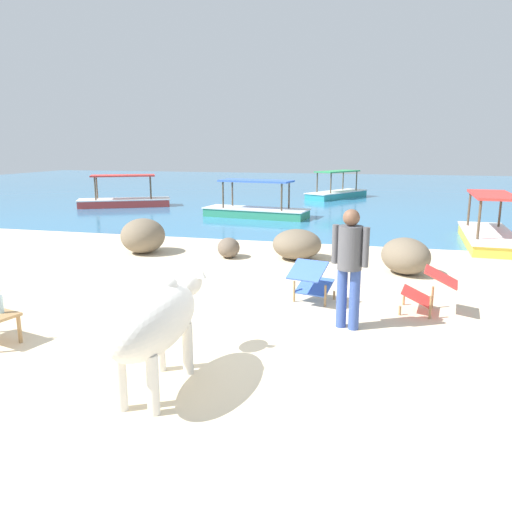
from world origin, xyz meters
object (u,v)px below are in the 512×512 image
Objects in this scene: person_standing at (350,260)px; boat_red at (124,200)px; deck_chair_far at (311,279)px; deck_chair_near at (429,288)px; boat_yellow at (488,234)px; boat_green at (256,209)px; cow at (157,319)px; boat_teal at (337,192)px; bottle at (0,304)px.

person_standing reaches higher than boat_red.
deck_chair_near is at bearing -77.39° from deck_chair_far.
person_standing is at bearing -20.87° from boat_yellow.
boat_red is at bearing 172.14° from boat_green.
boat_teal reaches higher than cow.
person_standing reaches higher than boat_green.
boat_green is (-5.00, 9.32, -0.13)m from deck_chair_near.
bottle is 0.08× the size of boat_green.
cow is 0.52× the size of boat_red.
deck_chair_far is 16.64m from boat_teal.
boat_green is at bearing 12.58° from boat_teal.
boat_teal is at bearing -72.46° from deck_chair_near.
boat_teal is (-1.76, 17.56, -0.70)m from person_standing.
person_standing is at bearing -132.74° from deck_chair_far.
boat_red is (-9.91, 11.95, -0.70)m from person_standing.
bottle is (-2.41, 0.62, -0.23)m from cow.
boat_yellow is at bearing 49.80° from bottle.
boat_red is at bearing -26.66° from boat_teal.
cow is 0.52× the size of boat_green.
boat_teal is at bearing 82.94° from bottle.
boat_teal is 7.61m from boat_green.
boat_teal is 0.99× the size of boat_green.
person_standing reaches higher than cow.
person_standing is at bearing 20.96° from bottle.
boat_red is 9.89m from boat_teal.
deck_chair_near is 0.96× the size of deck_chair_far.
boat_red is 13.88m from boat_yellow.
deck_chair_near is 10.58m from boat_green.
cow is at bearing 93.03° from boat_red.
bottle is at bearing 21.76° from boat_teal.
cow is 2.80m from person_standing.
boat_yellow and boat_green have the same top height.
boat_green is (-3.89, 10.25, -0.70)m from person_standing.
boat_yellow is at bearing -28.28° from cow.
bottle is at bearing 86.09° from boat_red.
person_standing is (0.63, -0.96, 0.56)m from deck_chair_far.
deck_chair_far is 6.93m from boat_yellow.
boat_teal is (-1.13, 16.60, -0.13)m from deck_chair_far.
deck_chair_near is at bearing -42.92° from cow.
boat_yellow and boat_teal have the same top height.
cow is at bearing 55.58° from deck_chair_near.
deck_chair_far is at bearing 32.71° from boat_teal.
person_standing reaches higher than boat_yellow.
cow is at bearing 28.93° from boat_teal.
boat_green is at bearing -54.05° from deck_chair_near.
boat_green is (-6.89, 3.39, 0.00)m from boat_yellow.
person_standing is 0.43× the size of boat_red.
boat_green is at bearing 33.04° from deck_chair_far.
boat_teal is at bearing -157.00° from person_standing.
deck_chair_near is at bearing -14.96° from boat_yellow.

